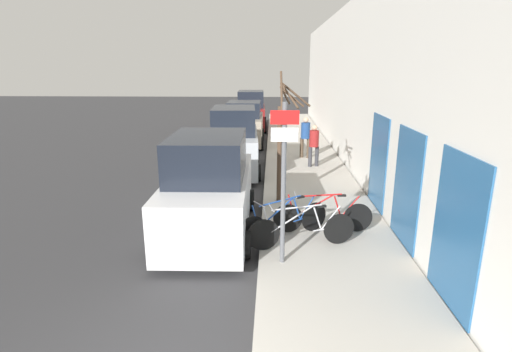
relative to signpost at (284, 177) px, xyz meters
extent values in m
plane|color=#333335|center=(-1.48, 7.65, -1.96)|extent=(80.00, 80.00, 0.00)
cube|color=#ADA89E|center=(1.12, 10.45, -1.88)|extent=(3.20, 32.00, 0.15)
cube|color=silver|center=(2.87, 10.45, 1.29)|extent=(0.20, 32.00, 6.50)
cube|color=#26598C|center=(2.75, -1.35, -0.52)|extent=(0.03, 1.64, 2.57)
cube|color=#26598C|center=(2.75, 1.12, -0.52)|extent=(0.03, 1.64, 2.57)
cube|color=#26598C|center=(2.75, 3.58, -0.52)|extent=(0.03, 1.64, 2.57)
cylinder|color=#595B60|center=(0.00, 0.01, -0.19)|extent=(0.09, 0.09, 3.24)
cube|color=red|center=(0.00, -0.05, 1.15)|extent=(0.53, 0.02, 0.26)
cube|color=white|center=(0.00, -0.05, 0.83)|extent=(0.51, 0.02, 0.26)
cylinder|color=black|center=(-0.39, 0.53, -1.45)|extent=(0.70, 0.19, 0.71)
cylinder|color=black|center=(1.29, 0.92, -1.45)|extent=(0.70, 0.19, 0.71)
cylinder|color=#B7B7BC|center=(0.24, 0.68, -1.12)|extent=(0.95, 0.25, 0.58)
cylinder|color=#B7B7BC|center=(0.32, 0.70, -0.88)|extent=(1.10, 0.29, 0.09)
cylinder|color=#B7B7BC|center=(0.78, 0.80, -1.15)|extent=(0.21, 0.08, 0.51)
cylinder|color=#B7B7BC|center=(0.99, 0.85, -1.43)|extent=(0.60, 0.16, 0.08)
cylinder|color=#B7B7BC|center=(1.08, 0.87, -1.18)|extent=(0.45, 0.13, 0.57)
cylinder|color=#B7B7BC|center=(-0.31, 0.55, -1.15)|extent=(0.21, 0.08, 0.61)
cube|color=black|center=(0.87, 0.82, -0.88)|extent=(0.21, 0.12, 0.04)
cylinder|color=#99999E|center=(-0.23, 0.57, -0.85)|extent=(0.12, 0.43, 0.02)
cylinder|color=black|center=(-0.64, 0.69, -1.45)|extent=(0.62, 0.42, 0.72)
cylinder|color=black|center=(0.80, 1.65, -1.45)|extent=(0.62, 0.42, 0.72)
cylinder|color=#1E4799|center=(-0.10, 1.05, -1.12)|extent=(0.83, 0.57, 0.59)
cylinder|color=#1E4799|center=(-0.03, 1.10, -0.87)|extent=(0.96, 0.65, 0.09)
cylinder|color=#1E4799|center=(0.37, 1.36, -1.14)|extent=(0.19, 0.14, 0.51)
cylinder|color=#1E4799|center=(0.55, 1.48, -1.42)|extent=(0.52, 0.36, 0.08)
cylinder|color=#1E4799|center=(0.62, 1.53, -1.17)|extent=(0.40, 0.28, 0.57)
cylinder|color=#1E4799|center=(-0.57, 0.74, -1.14)|extent=(0.19, 0.14, 0.62)
cube|color=black|center=(0.44, 1.41, -0.87)|extent=(0.21, 0.18, 0.04)
cylinder|color=#99999E|center=(-0.50, 0.79, -0.84)|extent=(0.26, 0.38, 0.02)
cylinder|color=black|center=(0.17, 1.52, -1.45)|extent=(0.71, 0.08, 0.71)
cylinder|color=black|center=(1.85, 1.64, -1.45)|extent=(0.71, 0.08, 0.71)
cylinder|color=red|center=(0.80, 1.57, -1.13)|extent=(0.95, 0.10, 0.58)
cylinder|color=red|center=(0.88, 1.57, -0.88)|extent=(1.10, 0.11, 0.09)
cylinder|color=red|center=(1.35, 1.60, -1.15)|extent=(0.20, 0.05, 0.51)
cylinder|color=red|center=(1.56, 1.62, -1.43)|extent=(0.59, 0.07, 0.08)
cylinder|color=red|center=(1.64, 1.62, -1.18)|extent=(0.45, 0.06, 0.56)
cylinder|color=red|center=(0.25, 1.53, -1.15)|extent=(0.20, 0.05, 0.61)
cube|color=black|center=(1.43, 1.61, -0.89)|extent=(0.20, 0.09, 0.04)
cylinder|color=#99999E|center=(0.34, 1.54, -0.85)|extent=(0.05, 0.44, 0.02)
cube|color=silver|center=(-1.75, 1.91, -1.14)|extent=(1.99, 4.83, 1.30)
cube|color=black|center=(-1.75, 1.71, 0.01)|extent=(1.75, 2.53, 0.99)
cylinder|color=black|center=(-2.73, 3.37, -1.65)|extent=(0.23, 0.62, 0.61)
cylinder|color=black|center=(-0.84, 3.41, -1.65)|extent=(0.23, 0.62, 0.61)
cylinder|color=black|center=(-2.67, 0.40, -1.65)|extent=(0.23, 0.62, 0.61)
cylinder|color=black|center=(-0.78, 0.44, -1.65)|extent=(0.23, 0.62, 0.61)
cube|color=#B2B7BC|center=(-1.69, 7.76, -1.09)|extent=(2.01, 4.59, 1.39)
cube|color=black|center=(-1.68, 7.59, 0.10)|extent=(1.71, 2.42, 0.97)
cylinder|color=black|center=(-2.65, 9.10, -1.64)|extent=(0.26, 0.64, 0.63)
cylinder|color=black|center=(-0.90, 9.21, -1.64)|extent=(0.26, 0.64, 0.63)
cylinder|color=black|center=(-2.48, 6.32, -1.64)|extent=(0.26, 0.64, 0.63)
cylinder|color=black|center=(-0.73, 6.43, -1.64)|extent=(0.26, 0.64, 0.63)
cube|color=gray|center=(-1.69, 13.33, -1.11)|extent=(1.88, 4.27, 1.33)
cube|color=black|center=(-1.69, 13.16, -0.06)|extent=(1.67, 2.22, 0.77)
cylinder|color=black|center=(-2.62, 14.63, -1.62)|extent=(0.23, 0.68, 0.67)
cylinder|color=black|center=(-0.78, 14.65, -1.62)|extent=(0.23, 0.68, 0.67)
cylinder|color=black|center=(-2.59, 12.00, -1.62)|extent=(0.23, 0.68, 0.67)
cylinder|color=black|center=(-0.76, 12.02, -1.62)|extent=(0.23, 0.68, 0.67)
cube|color=maroon|center=(-1.61, 18.57, -1.11)|extent=(1.90, 4.59, 1.33)
cube|color=black|center=(-1.61, 18.39, 0.06)|extent=(1.66, 2.41, 0.99)
cylinder|color=black|center=(-2.54, 19.95, -1.62)|extent=(0.24, 0.69, 0.68)
cylinder|color=black|center=(-0.78, 20.00, -1.62)|extent=(0.24, 0.69, 0.68)
cylinder|color=black|center=(-2.45, 17.14, -1.62)|extent=(0.24, 0.69, 0.68)
cylinder|color=black|center=(-0.69, 17.19, -1.62)|extent=(0.24, 0.69, 0.68)
cylinder|color=#4C3D2D|center=(1.07, 9.80, -1.38)|extent=(0.16, 0.16, 0.85)
cylinder|color=#4C3D2D|center=(1.36, 9.71, -1.38)|extent=(0.16, 0.16, 0.85)
cylinder|color=navy|center=(1.21, 9.75, -0.62)|extent=(0.39, 0.39, 0.67)
sphere|color=tan|center=(1.21, 9.75, -0.16)|extent=(0.23, 0.23, 0.23)
cylinder|color=#333338|center=(1.56, 8.20, -1.40)|extent=(0.15, 0.15, 0.81)
cylinder|color=#333338|center=(1.29, 8.12, -1.40)|extent=(0.15, 0.15, 0.81)
cylinder|color=maroon|center=(1.43, 8.16, -0.68)|extent=(0.37, 0.37, 0.64)
sphere|color=tan|center=(1.43, 8.16, -0.25)|extent=(0.22, 0.22, 0.22)
cylinder|color=#4C3828|center=(-0.01, 3.81, -0.41)|extent=(0.15, 0.15, 2.79)
cylinder|color=#4C3828|center=(0.14, 4.26, 1.25)|extent=(0.35, 0.93, 0.59)
cylinder|color=#4C3828|center=(0.32, 3.80, 1.23)|extent=(0.68, 0.09, 0.55)
cylinder|color=#4C3828|center=(0.00, 3.23, 1.45)|extent=(0.08, 1.21, 0.98)
cylinder|color=#4C3828|center=(0.41, 3.86, 1.31)|extent=(0.87, 0.15, 0.70)
cylinder|color=#4C3828|center=(0.23, 3.57, 1.30)|extent=(0.54, 0.56, 0.68)
camera|label=1|loc=(-0.23, -7.43, 2.06)|focal=28.00mm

